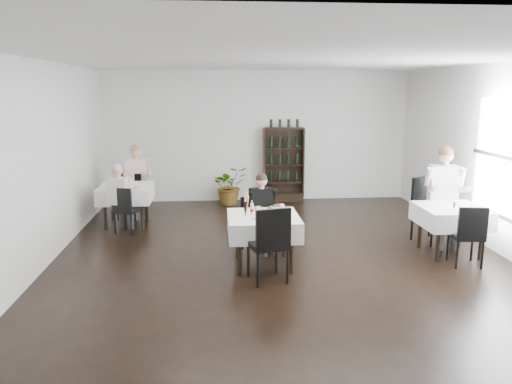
# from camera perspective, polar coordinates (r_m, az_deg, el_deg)

# --- Properties ---
(room_shell) EXTENTS (9.00, 9.00, 9.00)m
(room_shell) POSITION_cam_1_polar(r_m,az_deg,el_deg) (7.17, 3.26, 2.99)
(room_shell) COLOR black
(room_shell) RESTS_ON ground
(wine_shelf) EXTENTS (0.90, 0.28, 1.75)m
(wine_shelf) POSITION_cam_1_polar(r_m,az_deg,el_deg) (11.58, 3.18, 3.07)
(wine_shelf) COLOR black
(wine_shelf) RESTS_ON ground
(main_table) EXTENTS (1.03, 1.03, 0.77)m
(main_table) POSITION_cam_1_polar(r_m,az_deg,el_deg) (7.32, 0.85, -3.84)
(main_table) COLOR black
(main_table) RESTS_ON ground
(left_table) EXTENTS (0.98, 0.98, 0.77)m
(left_table) POSITION_cam_1_polar(r_m,az_deg,el_deg) (9.87, -14.64, -0.15)
(left_table) COLOR black
(left_table) RESTS_ON ground
(right_table) EXTENTS (0.98, 0.98, 0.77)m
(right_table) POSITION_cam_1_polar(r_m,az_deg,el_deg) (8.44, 21.38, -2.58)
(right_table) COLOR black
(right_table) RESTS_ON ground
(potted_tree) EXTENTS (0.95, 0.87, 0.87)m
(potted_tree) POSITION_cam_1_polar(r_m,az_deg,el_deg) (11.34, -3.02, 0.78)
(potted_tree) COLOR #21521C
(potted_tree) RESTS_ON ground
(main_chair_far) EXTENTS (0.48, 0.49, 0.88)m
(main_chair_far) POSITION_cam_1_polar(r_m,az_deg,el_deg) (8.05, -0.17, -3.28)
(main_chair_far) COLOR black
(main_chair_far) RESTS_ON ground
(main_chair_near) EXTENTS (0.58, 0.59, 1.06)m
(main_chair_near) POSITION_cam_1_polar(r_m,az_deg,el_deg) (6.70, 1.59, -5.49)
(main_chair_near) COLOR black
(main_chair_near) RESTS_ON ground
(left_chair_far) EXTENTS (0.48, 0.49, 0.89)m
(left_chair_far) POSITION_cam_1_polar(r_m,az_deg,el_deg) (10.42, -14.18, -0.13)
(left_chair_far) COLOR black
(left_chair_far) RESTS_ON ground
(left_chair_near) EXTENTS (0.52, 0.52, 0.86)m
(left_chair_near) POSITION_cam_1_polar(r_m,az_deg,el_deg) (9.30, -14.68, -1.67)
(left_chair_near) COLOR black
(left_chair_near) RESTS_ON ground
(right_chair_far) EXTENTS (0.67, 0.67, 1.11)m
(right_chair_far) POSITION_cam_1_polar(r_m,az_deg,el_deg) (9.06, 19.07, -1.39)
(right_chair_far) COLOR black
(right_chair_far) RESTS_ON ground
(right_chair_near) EXTENTS (0.46, 0.46, 0.93)m
(right_chair_near) POSITION_cam_1_polar(r_m,az_deg,el_deg) (7.95, 23.13, -4.23)
(right_chair_near) COLOR black
(right_chair_near) RESTS_ON ground
(diner_main) EXTENTS (0.54, 0.58, 1.27)m
(diner_main) POSITION_cam_1_polar(r_m,az_deg,el_deg) (7.95, 0.81, -1.71)
(diner_main) COLOR #42424A
(diner_main) RESTS_ON ground
(diner_left_far) EXTENTS (0.61, 0.65, 1.48)m
(diner_left_far) POSITION_cam_1_polar(r_m,az_deg,el_deg) (10.44, -13.48, 1.87)
(diner_left_far) COLOR #42424A
(diner_left_far) RESTS_ON ground
(diner_left_near) EXTENTS (0.53, 0.56, 1.28)m
(diner_left_near) POSITION_cam_1_polar(r_m,az_deg,el_deg) (9.36, -15.30, -0.07)
(diner_left_near) COLOR #42424A
(diner_left_near) RESTS_ON ground
(diner_right_far) EXTENTS (0.66, 0.68, 1.65)m
(diner_right_far) POSITION_cam_1_polar(r_m,az_deg,el_deg) (8.85, 20.78, 0.36)
(diner_right_far) COLOR #42424A
(diner_right_far) RESTS_ON ground
(plate_far) EXTENTS (0.29, 0.29, 0.09)m
(plate_far) POSITION_cam_1_polar(r_m,az_deg,el_deg) (7.48, 1.33, -2.18)
(plate_far) COLOR white
(plate_far) RESTS_ON main_table
(plate_near) EXTENTS (0.28, 0.28, 0.07)m
(plate_near) POSITION_cam_1_polar(r_m,az_deg,el_deg) (7.06, 0.74, -3.05)
(plate_near) COLOR white
(plate_near) RESTS_ON main_table
(pilsner_dark) EXTENTS (0.07, 0.07, 0.29)m
(pilsner_dark) POSITION_cam_1_polar(r_m,az_deg,el_deg) (7.18, -1.23, -1.97)
(pilsner_dark) COLOR black
(pilsner_dark) RESTS_ON main_table
(pilsner_lager) EXTENTS (0.08, 0.08, 0.34)m
(pilsner_lager) POSITION_cam_1_polar(r_m,az_deg,el_deg) (7.36, -1.08, -1.45)
(pilsner_lager) COLOR gold
(pilsner_lager) RESTS_ON main_table
(coke_bottle) EXTENTS (0.06, 0.06, 0.22)m
(coke_bottle) POSITION_cam_1_polar(r_m,az_deg,el_deg) (7.28, -0.47, -2.00)
(coke_bottle) COLOR silver
(coke_bottle) RESTS_ON main_table
(napkin_cutlery) EXTENTS (0.19, 0.17, 0.02)m
(napkin_cutlery) POSITION_cam_1_polar(r_m,az_deg,el_deg) (7.07, 3.01, -3.13)
(napkin_cutlery) COLOR black
(napkin_cutlery) RESTS_ON main_table
(pepper_mill) EXTENTS (0.04, 0.04, 0.09)m
(pepper_mill) POSITION_cam_1_polar(r_m,az_deg,el_deg) (8.38, 21.72, -1.34)
(pepper_mill) COLOR black
(pepper_mill) RESTS_ON right_table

